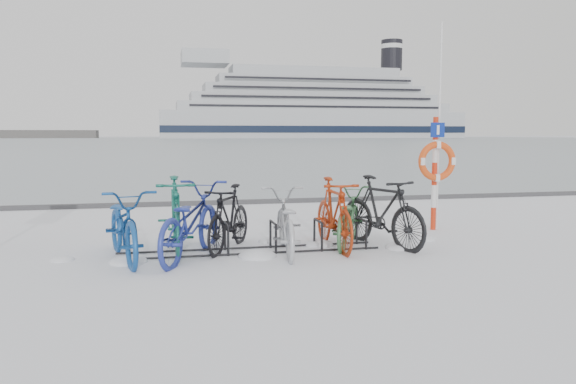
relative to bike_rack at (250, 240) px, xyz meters
name	(u,v)px	position (x,y,z in m)	size (l,w,h in m)	color
ground	(250,252)	(0.00, 0.00, -0.18)	(900.00, 900.00, 0.00)	white
ice_sheet	(167,140)	(0.00, 155.00, -0.17)	(400.00, 298.00, 0.02)	#959FA8
quay_edge	(215,203)	(0.00, 5.90, -0.13)	(400.00, 0.25, 0.10)	#3F3F42
bike_rack	(250,240)	(0.00, 0.00, 0.00)	(4.00, 0.48, 0.46)	black
lifebuoy_station	(437,161)	(3.68, 1.17, 1.11)	(0.74, 0.22, 3.84)	red
cruise_ferry	(312,111)	(62.20, 228.16, 11.52)	(130.73, 24.67, 42.95)	silver
bike_0	(124,222)	(-1.84, -0.11, 0.36)	(0.72, 2.06, 1.08)	#14478E
bike_1	(175,213)	(-1.11, 0.23, 0.42)	(0.56, 1.98, 1.19)	#176151
bike_2	(190,219)	(-0.91, -0.20, 0.38)	(0.75, 2.16, 1.13)	navy
bike_3	(229,216)	(-0.29, 0.26, 0.34)	(0.49, 1.74, 1.05)	black
bike_4	(285,220)	(0.51, -0.18, 0.32)	(0.67, 1.92, 1.01)	#ABAEB3
bike_5	(334,212)	(1.34, 0.01, 0.39)	(0.54, 1.91, 1.15)	#A32D0E
bike_6	(348,215)	(1.64, 0.22, 0.30)	(0.64, 1.84, 0.97)	#3A6E41
bike_7	(382,210)	(2.15, 0.02, 0.40)	(0.55, 1.94, 1.17)	black
snow_drifts	(267,251)	(0.26, 0.02, -0.18)	(6.14, 1.57, 0.20)	white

